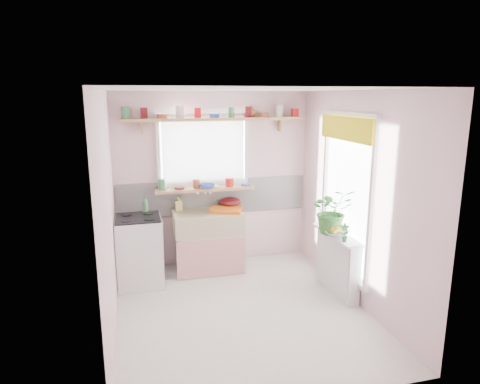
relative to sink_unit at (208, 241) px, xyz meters
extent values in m
plane|color=silver|center=(0.15, -1.29, -0.43)|extent=(3.20, 3.20, 0.00)
plane|color=white|center=(0.15, -1.29, 2.07)|extent=(3.20, 3.20, 0.00)
plane|color=silver|center=(0.15, 0.31, 0.82)|extent=(2.80, 0.00, 2.80)
plane|color=silver|center=(0.15, -2.89, 0.82)|extent=(2.80, 0.00, 2.80)
plane|color=silver|center=(-1.25, -1.29, 0.82)|extent=(0.00, 3.20, 3.20)
plane|color=silver|center=(1.55, -1.29, 0.82)|extent=(0.00, 3.20, 3.20)
cube|color=white|center=(0.15, 0.29, 0.57)|extent=(2.74, 0.03, 0.50)
cube|color=#CE858D|center=(0.15, 0.29, 0.37)|extent=(2.74, 0.02, 0.12)
cube|color=white|center=(0.00, 0.30, 1.22)|extent=(1.20, 0.01, 1.00)
cube|color=white|center=(0.00, 0.24, 1.22)|extent=(1.15, 0.02, 0.95)
cube|color=white|center=(1.54, -1.09, 0.82)|extent=(0.01, 1.10, 1.90)
cube|color=yellow|center=(1.46, -1.09, 1.63)|extent=(0.03, 1.20, 0.28)
cube|color=white|center=(0.00, 0.01, -0.16)|extent=(0.85, 0.55, 0.55)
cube|color=#DB4940|center=(0.00, -0.27, -0.16)|extent=(0.95, 0.02, 0.53)
cube|color=#C3B48E|center=(0.00, 0.01, 0.27)|extent=(0.95, 0.55, 0.30)
cylinder|color=silver|center=(0.00, 0.26, 0.67)|extent=(0.03, 0.22, 0.03)
cube|color=white|center=(-0.95, -0.24, 0.02)|extent=(0.58, 0.58, 0.90)
cube|color=black|center=(-0.95, -0.24, 0.47)|extent=(0.56, 0.56, 0.02)
cylinder|color=black|center=(-1.09, -0.38, 0.49)|extent=(0.14, 0.14, 0.01)
cylinder|color=black|center=(-0.81, -0.38, 0.49)|extent=(0.14, 0.14, 0.01)
cylinder|color=black|center=(-1.09, -0.10, 0.49)|extent=(0.14, 0.14, 0.01)
cylinder|color=black|center=(-0.81, -0.10, 0.49)|extent=(0.14, 0.14, 0.01)
cube|color=white|center=(1.45, -1.09, -0.06)|extent=(0.15, 0.90, 0.75)
cube|color=white|center=(1.42, -1.09, 0.33)|extent=(0.22, 0.95, 0.03)
cube|color=tan|center=(0.00, 0.19, 0.71)|extent=(1.40, 0.22, 0.04)
cube|color=tan|center=(0.15, 0.18, 1.69)|extent=(2.52, 0.24, 0.04)
cylinder|color=#3F7F4C|center=(-1.03, 0.18, 1.77)|extent=(0.11, 0.11, 0.12)
cylinder|color=#590F14|center=(-0.79, 0.18, 1.77)|extent=(0.11, 0.11, 0.12)
cylinder|color=#A55133|center=(-0.56, 0.18, 1.74)|extent=(0.11, 0.11, 0.06)
cylinder|color=silver|center=(-0.32, 0.18, 1.77)|extent=(0.11, 0.11, 0.12)
cylinder|color=red|center=(-0.09, 0.18, 1.77)|extent=(0.11, 0.11, 0.12)
cylinder|color=#3359A5|center=(0.15, 0.18, 1.74)|extent=(0.11, 0.11, 0.06)
cylinder|color=#3F7F4C|center=(0.39, 0.18, 1.77)|extent=(0.11, 0.11, 0.12)
cylinder|color=#590F14|center=(0.62, 0.18, 1.77)|extent=(0.11, 0.11, 0.12)
cylinder|color=#A55133|center=(0.86, 0.18, 1.74)|extent=(0.11, 0.11, 0.06)
cylinder|color=silver|center=(1.09, 0.18, 1.77)|extent=(0.11, 0.11, 0.12)
cylinder|color=red|center=(1.33, 0.18, 1.77)|extent=(0.11, 0.11, 0.12)
cylinder|color=#3F7F4C|center=(-0.62, 0.19, 0.79)|extent=(0.11, 0.11, 0.12)
cylinder|color=#590F14|center=(-0.37, 0.19, 0.79)|extent=(0.11, 0.11, 0.12)
cylinder|color=#A55133|center=(-0.12, 0.19, 0.76)|extent=(0.11, 0.11, 0.06)
cylinder|color=silver|center=(0.12, 0.19, 0.79)|extent=(0.11, 0.11, 0.12)
cylinder|color=red|center=(0.37, 0.19, 0.79)|extent=(0.11, 0.11, 0.12)
cylinder|color=#3359A5|center=(0.62, 0.19, 0.76)|extent=(0.11, 0.11, 0.06)
cube|color=orange|center=(0.26, -0.03, 0.44)|extent=(0.53, 0.47, 0.04)
ellipsoid|color=#500D11|center=(0.38, 0.21, 0.49)|extent=(0.40, 0.40, 0.14)
imported|color=#31712D|center=(1.36, -1.07, 0.63)|extent=(0.57, 0.51, 0.57)
imported|color=silver|center=(1.36, -1.20, 0.38)|extent=(0.35, 0.35, 0.07)
imported|color=#276229|center=(1.36, -1.39, 0.45)|extent=(0.13, 0.11, 0.22)
imported|color=#D6C75F|center=(-0.38, 0.21, 0.52)|extent=(0.10, 0.10, 0.21)
imported|color=silver|center=(-0.57, 0.25, 0.77)|extent=(0.12, 0.12, 0.09)
imported|color=#3455AC|center=(0.02, 0.13, 0.76)|extent=(0.27, 0.27, 0.07)
imported|color=#AE5935|center=(0.69, 0.24, 1.79)|extent=(0.18, 0.18, 0.17)
imported|color=#428453|center=(-0.84, -0.02, 0.60)|extent=(0.11, 0.11, 0.23)
sphere|color=orange|center=(1.36, -1.20, 0.43)|extent=(0.08, 0.08, 0.08)
sphere|color=orange|center=(1.42, -1.17, 0.43)|extent=(0.08, 0.08, 0.08)
sphere|color=orange|center=(1.31, -1.18, 0.43)|extent=(0.08, 0.08, 0.08)
cylinder|color=yellow|center=(1.38, -1.25, 0.44)|extent=(0.18, 0.04, 0.10)
camera|label=1|loc=(-1.00, -5.67, 2.01)|focal=32.00mm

